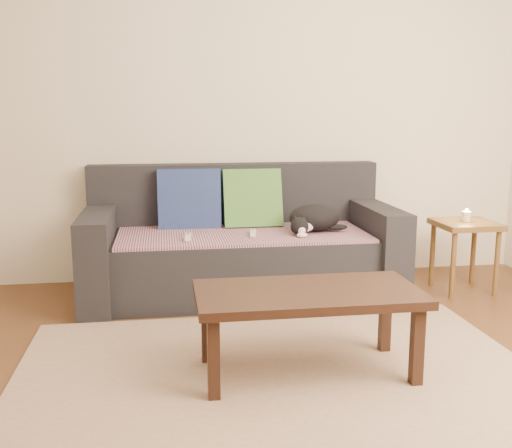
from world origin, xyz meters
name	(u,v)px	position (x,y,z in m)	size (l,w,h in m)	color
ground	(286,394)	(0.00, 0.00, 0.00)	(4.50, 4.50, 0.00)	brown
back_wall	(232,104)	(0.00, 2.00, 1.30)	(4.50, 0.04, 2.60)	beige
sofa	(241,249)	(0.00, 1.57, 0.31)	(2.10, 0.94, 0.87)	#232328
throw_blanket	(242,234)	(0.00, 1.48, 0.43)	(1.66, 0.74, 0.02)	#402443
cushion_navy	(189,200)	(-0.34, 1.74, 0.63)	(0.44, 0.11, 0.44)	#12164F
cushion_green	(252,199)	(0.11, 1.74, 0.63)	(0.41, 0.10, 0.41)	#0B4842
cat	(313,219)	(0.48, 1.45, 0.53)	(0.42, 0.37, 0.18)	black
wii_remote_a	(188,237)	(-0.37, 1.32, 0.46)	(0.15, 0.04, 0.03)	white
wii_remote_b	(253,233)	(0.06, 1.38, 0.46)	(0.15, 0.04, 0.03)	white
side_table	(465,234)	(1.55, 1.36, 0.41)	(0.40, 0.40, 0.49)	brown
candle	(466,216)	(1.55, 1.36, 0.53)	(0.06, 0.06, 0.09)	beige
rug	(280,378)	(0.00, 0.15, 0.01)	(2.50, 1.80, 0.01)	tan
coffee_table	(308,301)	(0.14, 0.19, 0.37)	(1.05, 0.53, 0.42)	black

